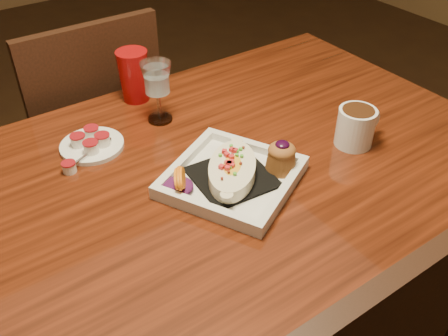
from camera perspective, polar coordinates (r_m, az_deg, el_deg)
table at (r=1.14m, az=-3.49°, el=-5.04°), size 1.50×0.90×0.75m
chair_far at (r=1.69m, az=-14.78°, el=3.35°), size 0.42×0.42×0.93m
plate at (r=1.06m, az=1.57°, el=-0.50°), size 0.34×0.34×0.08m
coffee_mug at (r=1.20m, az=14.92°, el=4.75°), size 0.12×0.09×0.09m
goblet at (r=1.23m, az=-7.68°, el=9.77°), size 0.08×0.08×0.16m
saucer at (r=1.20m, az=-14.90°, el=2.68°), size 0.15×0.15×0.10m
creamer_loose at (r=1.14m, az=-17.28°, el=0.10°), size 0.03×0.03×0.02m
red_tumbler at (r=1.35m, az=-10.26°, el=10.31°), size 0.08×0.08×0.14m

